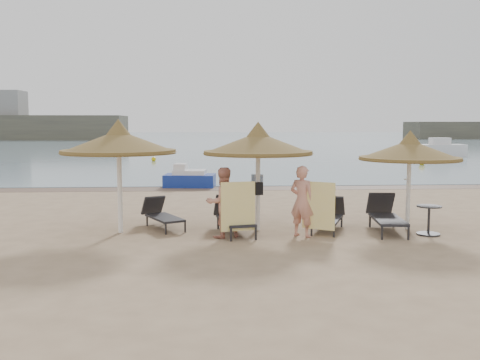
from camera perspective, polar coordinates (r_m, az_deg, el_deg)
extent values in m
plane|color=tan|center=(13.23, 1.45, -5.82)|extent=(160.00, 160.00, 0.00)
cube|color=slate|center=(92.94, -2.85, 4.39)|extent=(200.00, 140.00, 0.03)
cube|color=brown|center=(22.49, -0.63, -0.88)|extent=(200.00, 1.60, 0.01)
cube|color=silver|center=(47.02, 20.50, 2.97)|extent=(4.00, 1.60, 1.00)
cube|color=silver|center=(46.99, 20.54, 3.88)|extent=(1.50, 1.00, 0.60)
cylinder|color=white|center=(13.61, -12.70, -1.22)|extent=(0.12, 0.12, 2.07)
cone|color=olive|center=(13.52, -12.82, 4.05)|extent=(2.86, 2.86, 0.54)
cone|color=olive|center=(13.51, -12.85, 5.43)|extent=(0.69, 0.69, 0.44)
cylinder|color=olive|center=(13.53, -12.79, 2.97)|extent=(2.80, 2.80, 0.10)
cylinder|color=white|center=(13.59, 1.92, -1.18)|extent=(0.12, 0.12, 2.02)
cone|color=olive|center=(13.49, 1.94, 3.99)|extent=(2.80, 2.80, 0.53)
cone|color=olive|center=(13.48, 1.95, 5.34)|extent=(0.67, 0.67, 0.43)
cylinder|color=olive|center=(13.50, 1.94, 2.92)|extent=(2.74, 2.74, 0.10)
cylinder|color=white|center=(14.37, 17.51, -1.38)|extent=(0.11, 0.11, 1.87)
cone|color=olive|center=(14.28, 17.66, 3.11)|extent=(2.58, 2.58, 0.49)
cone|color=olive|center=(14.27, 17.70, 4.29)|extent=(0.62, 0.62, 0.40)
cylinder|color=olive|center=(14.29, 17.63, 2.19)|extent=(2.52, 2.52, 0.09)
cylinder|color=#27272A|center=(13.31, -7.92, -5.24)|extent=(0.05, 0.05, 0.26)
cylinder|color=#27272A|center=(13.51, -5.87, -5.04)|extent=(0.05, 0.05, 0.26)
cylinder|color=#27272A|center=(14.50, -9.88, -4.33)|extent=(0.05, 0.05, 0.26)
cylinder|color=#27272A|center=(14.68, -7.97, -4.17)|extent=(0.05, 0.05, 0.26)
cube|color=black|center=(14.01, -8.03, -4.01)|extent=(1.14, 1.50, 0.06)
cube|color=black|center=(14.72, -9.25, -2.66)|extent=(0.69, 0.61, 0.53)
cylinder|color=#27272A|center=(12.44, -0.97, -5.88)|extent=(0.05, 0.05, 0.30)
cylinder|color=#27272A|center=(12.59, 1.70, -5.75)|extent=(0.05, 0.05, 0.30)
cylinder|color=#27272A|center=(13.87, -2.36, -4.64)|extent=(0.05, 0.05, 0.30)
cylinder|color=#27272A|center=(14.00, 0.05, -4.53)|extent=(0.05, 0.05, 0.30)
cube|color=black|center=(13.24, -0.48, -4.35)|extent=(0.94, 1.70, 0.06)
cube|color=black|center=(14.10, -1.37, -2.66)|extent=(0.73, 0.56, 0.61)
cylinder|color=#27272A|center=(13.15, 7.64, -5.35)|extent=(0.05, 0.05, 0.27)
cylinder|color=#27272A|center=(13.06, 9.99, -5.47)|extent=(0.05, 0.05, 0.27)
cylinder|color=#27272A|center=(14.46, 8.65, -4.32)|extent=(0.05, 0.05, 0.27)
cylinder|color=#27272A|center=(14.38, 10.79, -4.42)|extent=(0.05, 0.05, 0.27)
cube|color=black|center=(13.77, 9.33, -4.16)|extent=(1.10, 1.57, 0.06)
cube|color=black|center=(14.57, 9.88, -2.68)|extent=(0.71, 0.60, 0.55)
cylinder|color=#27272A|center=(13.04, 14.91, -5.52)|extent=(0.05, 0.05, 0.31)
cylinder|color=#27272A|center=(13.18, 17.53, -5.48)|extent=(0.05, 0.05, 0.31)
cylinder|color=#27272A|center=(14.51, 13.69, -4.32)|extent=(0.05, 0.05, 0.31)
cylinder|color=#27272A|center=(14.64, 16.06, -4.29)|extent=(0.05, 0.05, 0.31)
cube|color=black|center=(13.86, 15.49, -4.07)|extent=(0.87, 1.71, 0.07)
cube|color=black|center=(14.74, 14.73, -2.42)|extent=(0.73, 0.54, 0.62)
cylinder|color=#27272A|center=(13.97, 19.44, -5.45)|extent=(0.56, 0.56, 0.04)
cylinder|color=#27272A|center=(13.91, 19.49, -4.08)|extent=(0.06, 0.06, 0.68)
cylinder|color=#27272A|center=(13.85, 19.54, -2.66)|extent=(0.60, 0.60, 0.03)
imported|color=tan|center=(12.72, -1.88, -1.83)|extent=(1.05, 0.88, 1.96)
imported|color=tan|center=(12.91, 6.64, -1.66)|extent=(1.09, 1.03, 2.00)
cube|color=yellow|center=(12.42, -0.21, -2.85)|extent=(0.81, 0.20, 1.16)
cube|color=yellow|center=(12.77, 8.37, -2.74)|extent=(0.70, 0.44, 1.14)
cube|color=white|center=(13.74, 1.85, -0.19)|extent=(0.31, 0.17, 0.37)
cube|color=black|center=(13.42, 1.99, -0.93)|extent=(0.23, 0.09, 0.32)
cube|color=navy|center=(23.13, -5.38, -0.06)|extent=(2.28, 1.50, 0.54)
cube|color=silver|center=(23.10, -5.38, 0.77)|extent=(1.48, 1.22, 0.24)
cube|color=silver|center=(23.14, -6.35, 1.33)|extent=(0.58, 0.93, 0.34)
sphere|color=yellow|center=(38.82, -9.20, 2.21)|extent=(0.33, 0.33, 0.33)
sphere|color=yellow|center=(36.78, 18.83, 1.80)|extent=(0.40, 0.40, 0.40)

